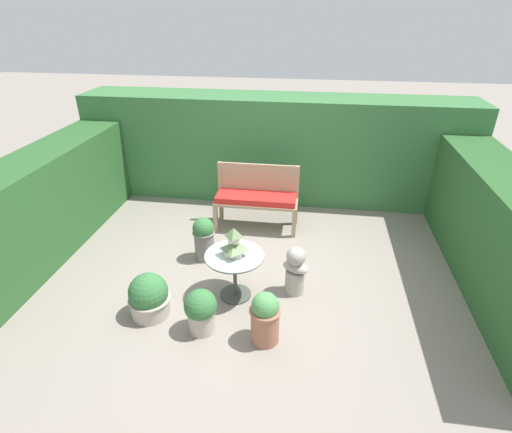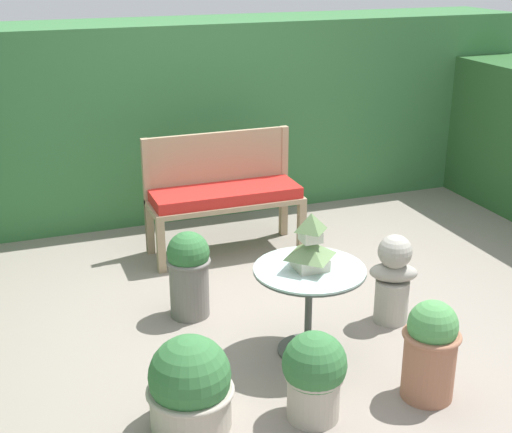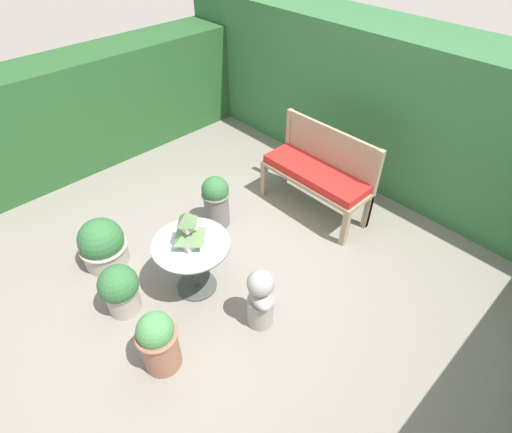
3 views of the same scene
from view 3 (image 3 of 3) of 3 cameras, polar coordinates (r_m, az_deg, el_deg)
name	(u,v)px [view 3 (image 3 of 3)]	position (r m, az deg, el deg)	size (l,w,h in m)	color
ground	(240,271)	(3.90, -2.30, -7.84)	(30.00, 30.00, 0.00)	gray
foliage_hedge_back	(399,109)	(5.02, 19.70, 14.31)	(6.40, 0.88, 1.72)	#38703D
foliage_hedge_left	(102,105)	(5.64, -21.10, 14.66)	(0.70, 3.63, 1.33)	#285628
garden_bench	(315,176)	(4.33, 8.47, 5.69)	(1.22, 0.45, 0.55)	tan
bench_backrest	(330,152)	(4.35, 10.49, 9.07)	(1.22, 0.06, 0.95)	tan
patio_table	(192,253)	(3.49, -9.10, -5.20)	(0.67, 0.67, 0.56)	#424742
pagoda_birdhouse	(189,231)	(3.30, -9.58, -2.00)	(0.25, 0.25, 0.35)	beige
garden_bust	(261,298)	(3.30, 0.65, -11.60)	(0.36, 0.29, 0.61)	#A39E93
potted_plant_bench_left	(120,289)	(3.61, -18.87, -9.80)	(0.34, 0.34, 0.49)	#ADA393
potted_plant_path_edge	(216,200)	(4.20, -5.73, 2.36)	(0.30, 0.30, 0.60)	slate
potted_plant_table_near	(103,244)	(4.09, -21.06, -3.75)	(0.46, 0.46, 0.51)	#ADA393
potted_plant_hedge_corner	(158,341)	(3.18, -13.80, -16.90)	(0.32, 0.32, 0.58)	#9E664C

